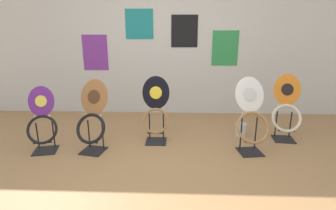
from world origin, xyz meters
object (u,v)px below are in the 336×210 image
Objects in this scene: toilet_seat_display_woodgrain at (92,119)px; paint_can at (241,129)px; toilet_seat_display_jazz_black at (156,111)px; toilet_seat_display_orange_sun at (286,112)px; toilet_seat_display_white_plain at (251,118)px; toilet_seat_display_purple_note at (42,123)px.

paint_can is at bearing 16.20° from toilet_seat_display_woodgrain.
toilet_seat_display_woodgrain is at bearing -157.82° from toilet_seat_display_jazz_black.
paint_can is at bearing 167.89° from toilet_seat_display_orange_sun.
toilet_seat_display_white_plain is (1.21, -0.26, 0.00)m from toilet_seat_display_jazz_black.
toilet_seat_display_white_plain reaches higher than toilet_seat_display_purple_note.
paint_can is (-0.57, 0.12, -0.31)m from toilet_seat_display_orange_sun.
toilet_seat_display_white_plain reaches higher than toilet_seat_display_woodgrain.
toilet_seat_display_white_plain is (2.61, 0.08, 0.07)m from toilet_seat_display_purple_note.
toilet_seat_display_orange_sun reaches higher than toilet_seat_display_purple_note.
toilet_seat_display_jazz_black reaches higher than toilet_seat_display_purple_note.
toilet_seat_display_purple_note is 0.88× the size of toilet_seat_display_white_plain.
toilet_seat_display_purple_note is 0.63m from toilet_seat_display_woodgrain.
paint_can is (2.00, 0.58, -0.32)m from toilet_seat_display_woodgrain.
toilet_seat_display_woodgrain is (-2.57, -0.46, 0.01)m from toilet_seat_display_orange_sun.
toilet_seat_display_orange_sun is at bearing 10.10° from toilet_seat_display_woodgrain.
toilet_seat_display_woodgrain is 1.98m from toilet_seat_display_white_plain.
toilet_seat_display_jazz_black is at bearing -167.77° from paint_can.
toilet_seat_display_purple_note is 2.61m from toilet_seat_display_white_plain.
toilet_seat_display_purple_note is 0.90× the size of toilet_seat_display_orange_sun.
toilet_seat_display_white_plain is 5.09× the size of paint_can.
toilet_seat_display_purple_note reaches higher than paint_can.
toilet_seat_display_orange_sun is at bearing -12.11° from paint_can.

